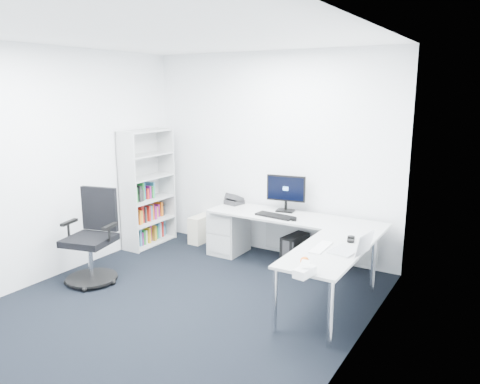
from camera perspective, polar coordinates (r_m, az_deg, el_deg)
The scene contains 21 objects.
ground at distance 5.01m, azimuth -7.90°, elevation -13.89°, with size 4.20×4.20×0.00m, color black.
ceiling at distance 4.52m, azimuth -8.96°, elevation 18.49°, with size 4.20×4.20×0.00m, color white.
wall_back at distance 6.32m, azimuth 3.74°, elevation 4.57°, with size 3.60×0.02×2.70m, color white.
wall_left at distance 5.87m, azimuth -22.17°, elevation 3.07°, with size 0.02×4.20×2.70m, color white.
wall_right at distance 3.73m, azimuth 13.59°, elevation -1.28°, with size 0.02×4.20×2.70m, color white.
l_desk at distance 5.71m, azimuth 5.29°, elevation -6.90°, with size 2.24×1.25×0.65m, color #B0B3B2, non-canonical shape.
drawer_pedestal at distance 6.45m, azimuth -1.35°, elevation -4.69°, with size 0.41×0.51×0.63m, color #B0B3B2.
bookshelf at distance 6.80m, azimuth -11.17°, elevation 0.46°, with size 0.32×0.83×1.66m, color #B5B8B7, non-canonical shape.
task_chair at distance 5.67m, azimuth -17.93°, elevation -5.30°, with size 0.61×0.61×1.09m, color black, non-canonical shape.
black_pc_tower at distance 6.04m, azimuth 6.70°, elevation -7.09°, with size 0.18×0.42×0.41m, color black.
beige_pc_tower at distance 6.94m, azimuth -4.78°, elevation -4.49°, with size 0.19×0.41×0.39m, color beige.
power_strip at distance 6.14m, azimuth 10.45°, elevation -8.72°, with size 0.33×0.06×0.04m, color white.
monitor at distance 6.06m, azimuth 5.59°, elevation -0.13°, with size 0.51×0.16×0.49m, color black, non-canonical shape.
black_keyboard at distance 5.86m, azimuth 4.28°, elevation -2.91°, with size 0.50×0.18×0.02m, color black.
mouse at distance 5.71m, azimuth 6.62°, elevation -3.31°, with size 0.06×0.10×0.03m, color black.
desk_phone at distance 6.46m, azimuth -0.70°, elevation -0.85°, with size 0.21×0.21×0.15m, color #2A2A2C, non-canonical shape.
laptop at distance 4.70m, azimuth 12.71°, elevation -5.72°, with size 0.33×0.32×0.24m, color silver, non-canonical shape.
white_keyboard at distance 4.78m, azimuth 9.85°, elevation -6.67°, with size 0.12×0.41×0.01m, color white.
headphones at distance 5.07m, azimuth 13.38°, elevation -5.51°, with size 0.12×0.18×0.05m, color black, non-canonical shape.
orange_fruit at distance 4.30m, azimuth 7.89°, elevation -8.35°, with size 0.08×0.08×0.08m, color orange.
tissue_box at distance 4.07m, azimuth 7.88°, elevation -9.61°, with size 0.11×0.21×0.07m, color white.
Camera 1 is at (2.86, -3.47, 2.21)m, focal length 35.00 mm.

